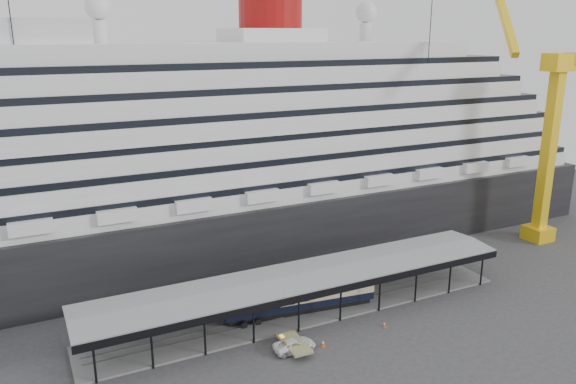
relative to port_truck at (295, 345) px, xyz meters
name	(u,v)px	position (x,y,z in m)	size (l,w,h in m)	color
ground	(323,329)	(5.23, 2.61, -0.67)	(200.00, 200.00, 0.00)	#333335
cruise_ship	(226,136)	(5.28, 34.61, 17.68)	(130.00, 30.00, 43.90)	black
platform_canopy	(304,294)	(5.23, 7.61, 1.69)	(56.00, 9.18, 5.30)	slate
crane_yellow	(545,124)	(52.29, 13.15, 19.29)	(23.83, 18.78, 47.60)	yellow
port_truck	(295,345)	(0.00, 0.00, 0.00)	(2.22, 4.82, 1.34)	white
pullman_carriage	(300,295)	(4.58, 7.61, 1.71)	(19.89, 4.91, 19.36)	black
traffic_cone_left	(298,338)	(1.17, 1.48, -0.27)	(0.42, 0.42, 0.81)	#EF5F0D
traffic_cone_mid	(323,343)	(3.26, -0.72, -0.26)	(0.54, 0.54, 0.82)	#ED550D
traffic_cone_right	(384,324)	(12.10, -0.16, -0.33)	(0.44, 0.44, 0.69)	#E84B0C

